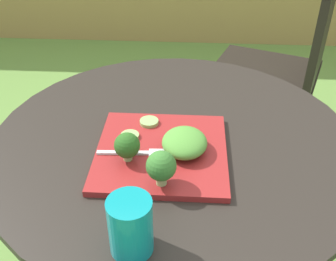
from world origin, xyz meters
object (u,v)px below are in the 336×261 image
salad_plate (161,152)px  drinking_glass (131,228)px  fork (141,153)px  patio_chair (288,59)px

salad_plate → drinking_glass: drinking_glass is taller
salad_plate → fork: (-0.04, -0.02, 0.01)m
salad_plate → fork: fork is taller
salad_plate → drinking_glass: (-0.03, -0.25, 0.04)m
drinking_glass → patio_chair: bearing=66.8°
salad_plate → drinking_glass: size_ratio=2.68×
patio_chair → fork: size_ratio=5.82×
drinking_glass → fork: size_ratio=0.67×
patio_chair → fork: 1.06m
salad_plate → drinking_glass: 0.25m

